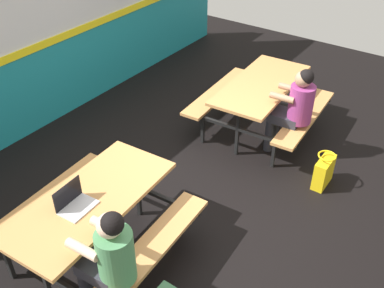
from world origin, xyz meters
The scene contains 8 objects.
ground_plane centered at (0.00, 0.00, -0.01)m, with size 10.00×10.00×0.02m, color black.
accent_backdrop centered at (0.00, 2.68, 1.25)m, with size 8.00×0.14×2.60m.
picnic_table_left centered at (-1.44, 0.30, 0.57)m, with size 1.71×1.64×0.74m.
picnic_table_right centered at (1.44, 0.07, 0.57)m, with size 1.71×1.64×0.74m.
student_nearer centered at (-1.82, -0.28, 0.71)m, with size 0.38×0.53×1.21m.
student_further centered at (1.21, -0.50, 0.71)m, with size 0.38×0.53×1.21m.
laptop_silver centered at (-1.60, 0.32, 0.79)m, with size 0.33×0.24×0.22m.
tote_bag_bright centered at (0.85, -1.11, 0.19)m, with size 0.34×0.21×0.43m.
Camera 1 is at (-3.36, -2.18, 3.47)m, focal length 41.61 mm.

